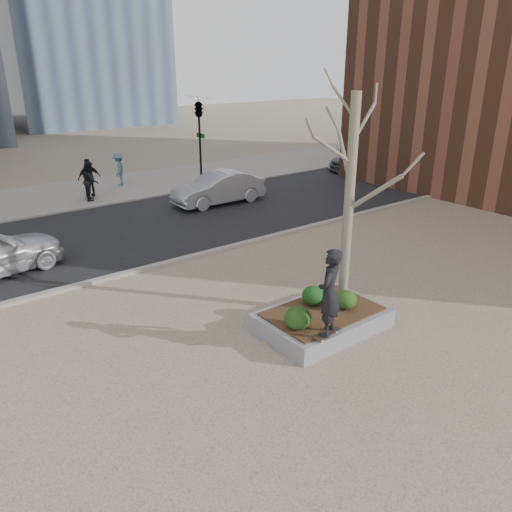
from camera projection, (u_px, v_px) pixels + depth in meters
ground at (291, 341)px, 11.64m from camera, size 120.00×120.00×0.00m
street at (119, 232)px, 19.05m from camera, size 60.00×8.00×0.02m
far_sidewalk at (61, 196)px, 24.24m from camera, size 60.00×6.00×0.02m
planter at (322, 320)px, 12.12m from camera, size 3.00×2.00×0.45m
planter_mulch at (323, 311)px, 12.03m from camera, size 2.70×1.70×0.04m
sycamore_tree at (351, 167)px, 11.61m from camera, size 2.80×2.80×6.60m
shrub_left at (298, 318)px, 11.13m from camera, size 0.61×0.61×0.52m
shrub_middle at (313, 295)px, 12.25m from camera, size 0.56×0.56×0.48m
shrub_right at (346, 300)px, 12.05m from camera, size 0.54×0.54×0.46m
skateboard at (327, 335)px, 10.97m from camera, size 0.80×0.30×0.08m
skateboarder at (329, 293)px, 10.59m from camera, size 0.86×0.76×1.97m
car_silver at (219, 188)px, 22.63m from camera, size 4.35×1.60×1.42m
car_third at (366, 159)px, 29.67m from camera, size 4.96×2.98×1.35m
pedestrian_a at (90, 181)px, 23.16m from camera, size 0.94×1.05×1.79m
pedestrian_b at (119, 169)px, 25.92m from camera, size 1.09×1.26×1.69m
pedestrian_c at (89, 178)px, 23.69m from camera, size 1.07×0.46×1.82m
traffic_light_far at (200, 143)px, 25.31m from camera, size 0.60×2.48×4.50m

